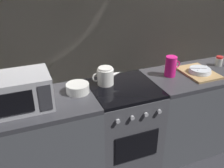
% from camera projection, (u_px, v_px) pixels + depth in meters
% --- Properties ---
extents(ground_plane, '(8.00, 8.00, 0.00)m').
position_uv_depth(ground_plane, '(122.00, 162.00, 2.71)').
color(ground_plane, '#2D2D33').
extents(back_wall, '(3.60, 0.05, 2.40)m').
position_uv_depth(back_wall, '(111.00, 45.00, 2.43)').
color(back_wall, '#A39989').
rests_on(back_wall, ground_plane).
extents(counter_left, '(1.20, 0.60, 0.90)m').
position_uv_depth(counter_left, '(28.00, 150.00, 2.21)').
color(counter_left, '#515459').
rests_on(counter_left, ground_plane).
extents(stove_unit, '(0.60, 0.63, 0.90)m').
position_uv_depth(stove_unit, '(123.00, 127.00, 2.51)').
color(stove_unit, '#4C4C51').
rests_on(stove_unit, ground_plane).
extents(counter_right, '(1.20, 0.60, 0.90)m').
position_uv_depth(counter_right, '(197.00, 109.00, 2.80)').
color(counter_right, '#515459').
rests_on(counter_right, ground_plane).
extents(microwave, '(0.46, 0.35, 0.27)m').
position_uv_depth(microwave, '(20.00, 92.00, 1.94)').
color(microwave, '#B2B2B7').
rests_on(microwave, counter_left).
extents(kettle, '(0.28, 0.15, 0.17)m').
position_uv_depth(kettle, '(106.00, 76.00, 2.32)').
color(kettle, white).
rests_on(kettle, stove_unit).
extents(mixing_bowl, '(0.20, 0.20, 0.08)m').
position_uv_depth(mixing_bowl, '(78.00, 88.00, 2.19)').
color(mixing_bowl, silver).
rests_on(mixing_bowl, counter_left).
extents(pitcher, '(0.16, 0.11, 0.20)m').
position_uv_depth(pitcher, '(171.00, 66.00, 2.47)').
color(pitcher, '#E5197A').
rests_on(pitcher, counter_right).
extents(dish_pile, '(0.30, 0.40, 0.07)m').
position_uv_depth(dish_pile, '(199.00, 72.00, 2.54)').
color(dish_pile, tan).
rests_on(dish_pile, counter_right).
extents(spice_jar, '(0.08, 0.08, 0.10)m').
position_uv_depth(spice_jar, '(219.00, 61.00, 2.72)').
color(spice_jar, silver).
rests_on(spice_jar, counter_right).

